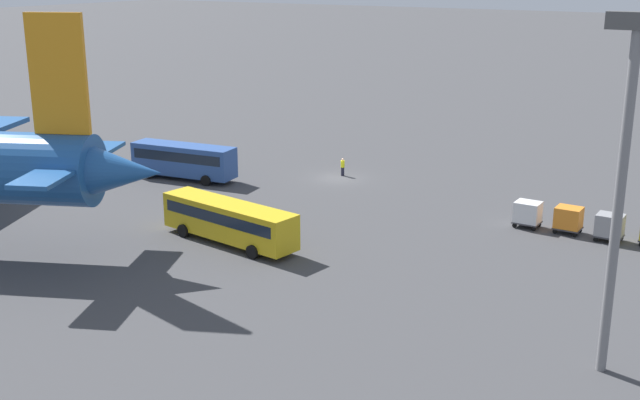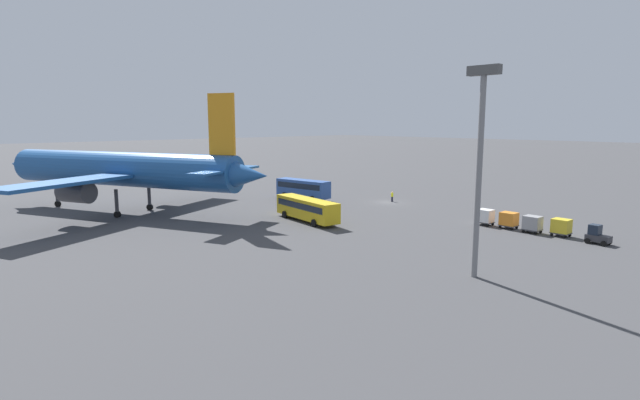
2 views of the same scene
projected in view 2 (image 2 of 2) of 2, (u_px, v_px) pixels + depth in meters
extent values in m
plane|color=#424244|center=(389.00, 202.00, 82.71)|extent=(600.00, 600.00, 0.00)
cylinder|color=#1E5193|center=(121.00, 169.00, 72.31)|extent=(37.52, 20.26, 4.96)
cone|color=#1E5193|center=(23.00, 164.00, 80.31)|extent=(6.90, 6.52, 4.72)
cone|color=#1E5193|center=(246.00, 175.00, 64.22)|extent=(7.71, 6.70, 4.47)
cube|color=#1E5193|center=(64.00, 183.00, 61.28)|extent=(11.85, 18.38, 0.44)
cube|color=#1E5193|center=(183.00, 167.00, 82.03)|extent=(11.85, 18.38, 0.44)
cube|color=orange|center=(222.00, 124.00, 64.55)|extent=(3.70, 1.90, 7.94)
cube|color=#1E5193|center=(225.00, 170.00, 65.32)|extent=(7.71, 12.90, 0.28)
cylinder|color=#38383D|center=(76.00, 192.00, 64.42)|extent=(5.37, 4.38, 2.73)
cylinder|color=#38383D|center=(167.00, 178.00, 80.30)|extent=(5.37, 4.38, 2.73)
cylinder|color=#38383D|center=(57.00, 194.00, 78.27)|extent=(0.50, 0.50, 3.97)
cylinder|color=black|center=(58.00, 204.00, 78.51)|extent=(1.03, 0.82, 0.90)
cylinder|color=#38383D|center=(117.00, 204.00, 69.32)|extent=(0.50, 0.50, 3.97)
cylinder|color=black|center=(117.00, 214.00, 69.56)|extent=(1.03, 0.82, 0.90)
cylinder|color=#38383D|center=(149.00, 197.00, 75.19)|extent=(0.50, 0.50, 3.97)
cylinder|color=black|center=(150.00, 207.00, 75.43)|extent=(1.03, 0.82, 0.90)
cube|color=#2D5199|center=(303.00, 188.00, 86.05)|extent=(10.64, 3.84, 2.89)
cube|color=#192333|center=(303.00, 185.00, 85.98)|extent=(9.82, 3.78, 0.92)
cylinder|color=black|center=(284.00, 195.00, 87.29)|extent=(1.03, 0.42, 1.00)
cylinder|color=black|center=(295.00, 194.00, 89.32)|extent=(1.03, 0.42, 1.00)
cylinder|color=black|center=(312.00, 199.00, 83.23)|extent=(1.03, 0.42, 1.00)
cylinder|color=black|center=(322.00, 197.00, 85.25)|extent=(1.03, 0.42, 1.00)
cube|color=gold|center=(307.00, 208.00, 66.80)|extent=(12.00, 4.18, 2.61)
cube|color=#192333|center=(307.00, 205.00, 66.73)|extent=(11.07, 4.08, 0.84)
cylinder|color=black|center=(285.00, 214.00, 69.21)|extent=(1.03, 0.44, 1.00)
cylinder|color=black|center=(301.00, 213.00, 70.70)|extent=(1.03, 0.44, 1.00)
cylinder|color=black|center=(314.00, 223.00, 63.30)|extent=(1.03, 0.44, 1.00)
cylinder|color=black|center=(331.00, 221.00, 64.78)|extent=(1.03, 0.44, 1.00)
cube|color=#333338|center=(598.00, 238.00, 54.47)|extent=(2.49, 1.48, 0.70)
cube|color=#192333|center=(595.00, 230.00, 54.66)|extent=(1.17, 1.25, 1.10)
cylinder|color=black|center=(587.00, 241.00, 54.75)|extent=(0.62, 0.27, 0.60)
cylinder|color=black|center=(593.00, 239.00, 55.61)|extent=(0.62, 0.27, 0.60)
cylinder|color=black|center=(604.00, 244.00, 53.45)|extent=(0.62, 0.27, 0.60)
cylinder|color=black|center=(609.00, 242.00, 54.31)|extent=(0.62, 0.27, 0.60)
cylinder|color=#1E1E2D|center=(392.00, 199.00, 83.42)|extent=(0.32, 0.32, 0.85)
cylinder|color=yellow|center=(392.00, 195.00, 83.30)|extent=(0.38, 0.38, 0.65)
sphere|color=tan|center=(392.00, 192.00, 83.23)|extent=(0.24, 0.24, 0.24)
cube|color=#38383D|center=(561.00, 233.00, 58.15)|extent=(2.02, 1.71, 0.10)
cube|color=gold|center=(561.00, 226.00, 58.02)|extent=(1.93, 1.63, 1.60)
cylinder|color=black|center=(552.00, 235.00, 58.32)|extent=(0.36, 0.13, 0.36)
cylinder|color=black|center=(556.00, 233.00, 59.17)|extent=(0.36, 0.13, 0.36)
cylinder|color=black|center=(565.00, 237.00, 57.21)|extent=(0.36, 0.13, 0.36)
cylinder|color=black|center=(570.00, 235.00, 58.06)|extent=(0.36, 0.13, 0.36)
cube|color=#38383D|center=(532.00, 230.00, 59.98)|extent=(2.02, 1.71, 0.10)
cube|color=gray|center=(533.00, 223.00, 59.85)|extent=(1.93, 1.63, 1.60)
cylinder|color=black|center=(523.00, 231.00, 60.15)|extent=(0.36, 0.13, 0.36)
cylinder|color=black|center=(528.00, 230.00, 61.00)|extent=(0.36, 0.13, 0.36)
cylinder|color=black|center=(536.00, 233.00, 59.03)|extent=(0.36, 0.13, 0.36)
cylinder|color=black|center=(541.00, 232.00, 59.88)|extent=(0.36, 0.13, 0.36)
cube|color=#38383D|center=(508.00, 225.00, 62.39)|extent=(2.02, 1.71, 0.10)
cube|color=orange|center=(509.00, 219.00, 62.26)|extent=(1.93, 1.63, 1.60)
cylinder|color=black|center=(500.00, 227.00, 62.56)|extent=(0.36, 0.13, 0.36)
cylinder|color=black|center=(505.00, 226.00, 63.41)|extent=(0.36, 0.13, 0.36)
cylinder|color=black|center=(512.00, 229.00, 61.44)|extent=(0.36, 0.13, 0.36)
cylinder|color=black|center=(517.00, 227.00, 62.29)|extent=(0.36, 0.13, 0.36)
cube|color=#38383D|center=(485.00, 222.00, 64.49)|extent=(2.02, 1.71, 0.10)
cube|color=silver|center=(485.00, 216.00, 64.36)|extent=(1.93, 1.63, 1.60)
cylinder|color=black|center=(477.00, 224.00, 64.66)|extent=(0.36, 0.13, 0.36)
cylinder|color=black|center=(482.00, 222.00, 65.51)|extent=(0.36, 0.13, 0.36)
cylinder|color=black|center=(488.00, 225.00, 63.55)|extent=(0.36, 0.13, 0.36)
cylinder|color=black|center=(493.00, 224.00, 64.40)|extent=(0.36, 0.13, 0.36)
cylinder|color=slate|center=(479.00, 179.00, 41.78)|extent=(0.50, 0.50, 16.98)
cube|color=#4C4C4C|center=(484.00, 70.00, 40.40)|extent=(2.80, 0.70, 0.80)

